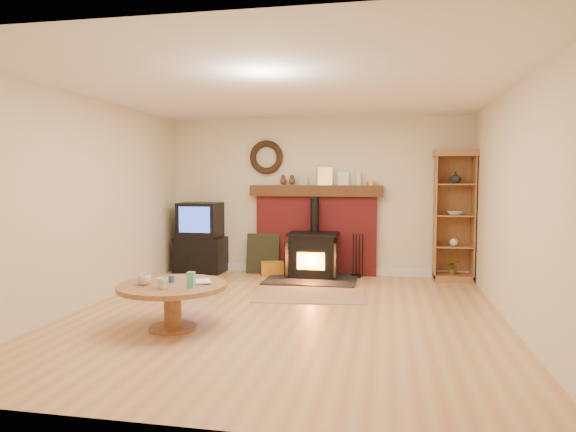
% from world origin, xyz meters
% --- Properties ---
extents(ground, '(5.50, 5.50, 0.00)m').
position_xyz_m(ground, '(0.00, 0.00, 0.00)').
color(ground, tan).
rests_on(ground, ground).
extents(room_shell, '(5.02, 5.52, 2.61)m').
position_xyz_m(room_shell, '(-0.02, 0.09, 1.72)').
color(room_shell, beige).
rests_on(room_shell, ground).
extents(chimney_breast, '(2.20, 0.22, 1.78)m').
position_xyz_m(chimney_breast, '(0.00, 2.67, 0.80)').
color(chimney_breast, maroon).
rests_on(chimney_breast, ground).
extents(wood_stove, '(1.40, 1.00, 1.29)m').
position_xyz_m(wood_stove, '(0.01, 2.27, 0.36)').
color(wood_stove, black).
rests_on(wood_stove, ground).
extents(area_rug, '(1.60, 1.18, 0.01)m').
position_xyz_m(area_rug, '(0.14, 1.10, 0.01)').
color(area_rug, brown).
rests_on(area_rug, ground).
extents(tv_unit, '(0.82, 0.59, 1.19)m').
position_xyz_m(tv_unit, '(-1.95, 2.47, 0.57)').
color(tv_unit, black).
rests_on(tv_unit, ground).
extents(curio_cabinet, '(0.65, 0.47, 2.03)m').
position_xyz_m(curio_cabinet, '(2.18, 2.56, 1.02)').
color(curio_cabinet, brown).
rests_on(curio_cabinet, ground).
extents(firelog_box, '(0.41, 0.32, 0.23)m').
position_xyz_m(firelog_box, '(-0.68, 2.40, 0.11)').
color(firelog_box, yellow).
rests_on(firelog_box, ground).
extents(leaning_painting, '(0.56, 0.15, 0.66)m').
position_xyz_m(leaning_painting, '(-0.88, 2.55, 0.33)').
color(leaning_painting, black).
rests_on(leaning_painting, ground).
extents(fire_tools, '(0.19, 0.16, 0.70)m').
position_xyz_m(fire_tools, '(0.69, 2.50, 0.16)').
color(fire_tools, black).
rests_on(fire_tools, ground).
extents(coffee_table, '(1.15, 1.15, 0.64)m').
position_xyz_m(coffee_table, '(-1.06, -0.74, 0.39)').
color(coffee_table, brown).
rests_on(coffee_table, ground).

